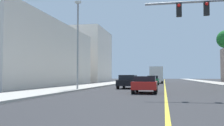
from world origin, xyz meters
The scene contains 11 objects.
ground centered at (0.00, 42.00, 0.00)m, with size 192.00×192.00×0.00m, color #2D2D30.
sidewalk_left centered at (-9.37, 42.00, 0.07)m, with size 3.75×168.00×0.15m, color #B2ADA3.
sidewalk_right centered at (9.37, 42.00, 0.07)m, with size 3.75×168.00×0.15m, color #B2ADA3.
lane_marking_center centered at (0.00, 42.00, 0.00)m, with size 0.16×144.00×0.01m, color yellow.
building_left_near centered at (-21.90, 28.00, 4.29)m, with size 17.05×26.17×8.59m, color silver.
building_left_far centered at (-21.73, 53.50, 6.08)m, with size 16.70×14.36×12.16m, color silver.
street_lamp centered at (-8.00, 18.45, 4.71)m, with size 0.56×0.28×8.27m.
car_red centered at (-1.55, 16.01, 0.70)m, with size 1.86×4.00×1.31m.
car_green centered at (-1.77, 35.12, 0.73)m, with size 1.79×3.89×1.40m.
car_black centered at (-3.86, 23.12, 0.75)m, with size 2.05×4.39×1.45m.
delivery_truck centered at (-1.53, 46.14, 1.65)m, with size 2.53×8.58×3.08m.
Camera 1 is at (-0.10, -4.24, 1.30)m, focal length 41.01 mm.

